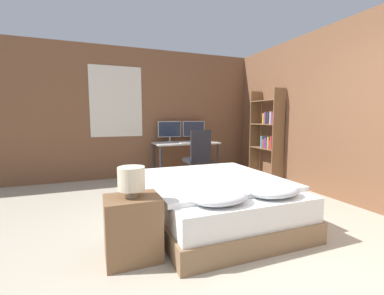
{
  "coord_description": "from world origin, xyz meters",
  "views": [
    {
      "loc": [
        -1.53,
        -1.48,
        1.26
      ],
      "look_at": [
        0.07,
        2.66,
        0.75
      ],
      "focal_mm": 24.0,
      "sensor_mm": 36.0,
      "label": 1
    }
  ],
  "objects": [
    {
      "name": "ground_plane",
      "position": [
        0.0,
        0.0,
        0.0
      ],
      "size": [
        20.0,
        20.0,
        0.0
      ],
      "primitive_type": "plane",
      "color": "#B2A893"
    },
    {
      "name": "bed",
      "position": [
        -0.16,
        1.27,
        0.27
      ],
      "size": [
        1.59,
        1.94,
        0.6
      ],
      "color": "#846647",
      "rests_on": "ground_plane"
    },
    {
      "name": "office_chair",
      "position": [
        0.28,
        2.89,
        0.41
      ],
      "size": [
        0.52,
        0.52,
        1.04
      ],
      "color": "black",
      "rests_on": "ground_plane"
    },
    {
      "name": "wall_back",
      "position": [
        -0.01,
        4.05,
        1.35
      ],
      "size": [
        12.0,
        0.08,
        2.7
      ],
      "color": "brown",
      "rests_on": "ground_plane"
    },
    {
      "name": "computer_mouse",
      "position": [
        0.59,
        3.4,
        0.77
      ],
      "size": [
        0.07,
        0.05,
        0.04
      ],
      "color": "#B7B7BC",
      "rests_on": "desk"
    },
    {
      "name": "bedside_lamp",
      "position": [
        -1.24,
        0.76,
        0.74
      ],
      "size": [
        0.24,
        0.24,
        0.27
      ],
      "color": "gray",
      "rests_on": "nightstand"
    },
    {
      "name": "nightstand",
      "position": [
        -1.24,
        0.76,
        0.29
      ],
      "size": [
        0.48,
        0.38,
        0.57
      ],
      "color": "brown",
      "rests_on": "ground_plane"
    },
    {
      "name": "wall_side_right",
      "position": [
        1.98,
        1.5,
        1.35
      ],
      "size": [
        0.06,
        12.0,
        2.7
      ],
      "color": "brown",
      "rests_on": "ground_plane"
    },
    {
      "name": "keyboard",
      "position": [
        0.3,
        3.4,
        0.76
      ],
      "size": [
        0.4,
        0.13,
        0.02
      ],
      "color": "#B7B7BC",
      "rests_on": "desk"
    },
    {
      "name": "bookshelf",
      "position": [
        1.79,
        2.81,
        1.0
      ],
      "size": [
        0.27,
        0.78,
        1.83
      ],
      "color": "brown",
      "rests_on": "ground_plane"
    },
    {
      "name": "monitor_left",
      "position": [
        0.02,
        3.88,
        1.0
      ],
      "size": [
        0.52,
        0.16,
        0.44
      ],
      "color": "#B7B7BC",
      "rests_on": "desk"
    },
    {
      "name": "monitor_right",
      "position": [
        0.58,
        3.88,
        1.0
      ],
      "size": [
        0.52,
        0.16,
        0.44
      ],
      "color": "#B7B7BC",
      "rests_on": "desk"
    },
    {
      "name": "desk",
      "position": [
        0.3,
        3.64,
        0.66
      ],
      "size": [
        1.34,
        0.69,
        0.75
      ],
      "color": "beige",
      "rests_on": "ground_plane"
    }
  ]
}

